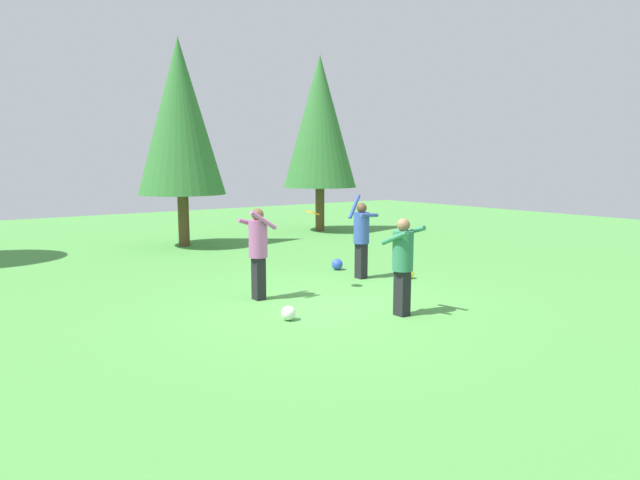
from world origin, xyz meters
The scene contains 10 objects.
ground_plane centered at (0.00, 0.00, 0.00)m, with size 40.00×40.00×0.00m, color #4C9342.
person_thrower centered at (1.94, 1.44, 0.98)m, with size 0.58×0.56×1.82m.
person_catcher centered at (-0.80, 1.12, 1.00)m, with size 0.58×0.49×1.68m.
person_bystander centered at (0.57, -1.20, 0.95)m, with size 0.51×0.58×1.61m.
frisbee centered at (0.43, 1.13, 1.54)m, with size 0.34×0.34×0.10m.
ball_yellow centered at (2.76, 0.79, 0.10)m, with size 0.21×0.21×0.21m, color yellow.
ball_blue centered at (2.10, 2.49, 0.13)m, with size 0.26×0.26×0.26m, color blue.
ball_white centered at (-1.10, -0.34, 0.12)m, with size 0.23×0.23×0.23m, color white.
tree_center centered at (0.68, 8.18, 3.81)m, with size 2.56×2.56×6.11m.
tree_far_right centered at (6.19, 8.75, 3.93)m, with size 2.64×2.64×6.30m.
Camera 1 is at (-5.73, -7.51, 2.49)m, focal length 30.89 mm.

